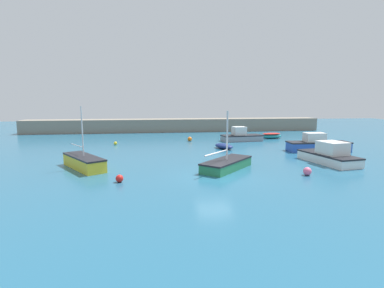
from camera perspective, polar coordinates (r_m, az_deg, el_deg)
The scene contains 13 objects.
ground_plane at distance 20.83m, azimuth 4.39°, elevation -6.36°, with size 120.00×120.00×0.20m, color #235B7A.
harbor_breakwater at distance 50.34m, azimuth -3.01°, elevation 3.60°, with size 48.65×3.41×2.11m, color gray.
cabin_cruiser_white at distance 27.27m, azimuth 24.71°, elevation -1.96°, with size 3.01×5.65×1.84m.
sailboat_short_mast at distance 22.75m, azimuth 6.61°, elevation -3.82°, with size 4.79×4.94×4.41m.
motorboat_grey_hull at distance 38.90m, azimuth 9.33°, elevation 1.46°, with size 5.35×2.61×1.85m.
motorboat_with_cabin at distance 33.23m, azimuth 22.79°, elevation -0.13°, with size 6.39×2.43×1.90m.
rowboat_white_midwater at distance 32.44m, azimuth 6.09°, elevation -0.40°, with size 2.22×2.91×0.57m.
sailboat_twin_hulled at distance 24.33m, azimuth -19.91°, elevation -3.24°, with size 4.02×5.18×4.74m.
rowboat_with_red_cover at distance 42.31m, azimuth 14.87°, elevation 1.54°, with size 3.14×1.70×0.78m.
mooring_buoy_yellow at distance 36.19m, azimuth -14.38°, elevation 0.14°, with size 0.39×0.39×0.39m, color yellow.
mooring_buoy_orange at distance 38.21m, azimuth -0.44°, elevation 0.95°, with size 0.56×0.56×0.56m, color orange.
mooring_buoy_red at distance 19.69m, azimuth -13.65°, elevation -6.40°, with size 0.49×0.49×0.49m, color red.
mooring_buoy_pink at distance 22.35m, azimuth 21.11°, elevation -4.87°, with size 0.57×0.57×0.57m, color #EA668C.
Camera 1 is at (-4.37, -19.67, 5.16)m, focal length 28.00 mm.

